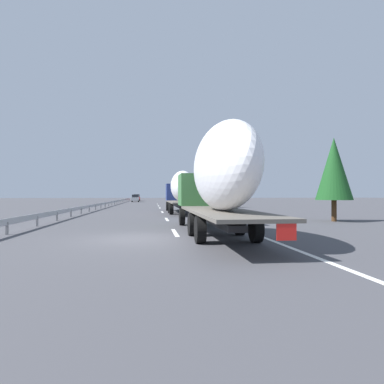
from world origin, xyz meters
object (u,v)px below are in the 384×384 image
object	(u,v)px
truck_trailing	(218,176)
car_red_compact	(137,198)
truck_lead	(181,189)
car_silver_hatch	(135,198)
road_sign	(186,192)

from	to	relation	value
truck_trailing	car_red_compact	bearing A→B (deg)	4.87
truck_trailing	truck_lead	bearing A→B (deg)	-0.00
truck_lead	car_red_compact	world-z (taller)	truck_lead
truck_lead	car_silver_hatch	world-z (taller)	truck_lead
truck_trailing	road_sign	size ratio (longest dim) A/B	4.38
truck_lead	car_red_compact	bearing A→B (deg)	6.21
truck_lead	road_sign	distance (m)	25.86
car_silver_hatch	car_red_compact	bearing A→B (deg)	0.96
car_silver_hatch	road_sign	size ratio (longest dim) A/B	1.31
car_silver_hatch	truck_lead	bearing A→B (deg)	-172.29
car_red_compact	truck_lead	bearing A→B (deg)	-173.79
truck_trailing	car_silver_hatch	size ratio (longest dim) A/B	3.34
truck_lead	road_sign	size ratio (longest dim) A/B	4.38
truck_lead	road_sign	world-z (taller)	truck_lead
car_silver_hatch	road_sign	world-z (taller)	road_sign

